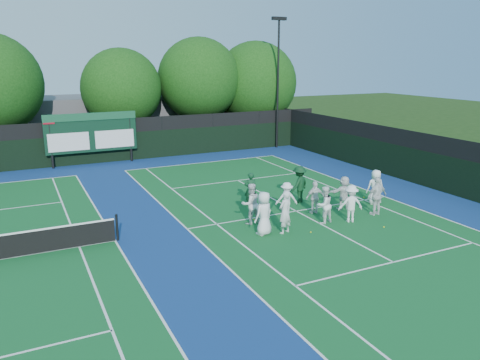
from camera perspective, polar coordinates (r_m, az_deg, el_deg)
name	(u,v)px	position (r m, az deg, el deg)	size (l,w,h in m)	color
ground	(308,218)	(21.65, 8.29, -4.55)	(120.00, 120.00, 0.00)	#19330E
court_apron	(175,231)	(19.99, -7.88, -6.17)	(34.00, 32.00, 0.01)	navy
near_court	(296,211)	(22.43, 6.86, -3.79)	(11.05, 23.85, 0.01)	#115423
back_fence	(106,143)	(33.80, -15.98, 4.35)	(34.00, 0.08, 3.00)	black
divider_fence_right	(436,165)	(27.87, 22.74, 1.67)	(0.08, 32.00, 3.00)	black
scoreboard	(91,133)	(33.11, -17.68, 5.49)	(6.00, 0.21, 3.55)	black
clubhouse	(135,118)	(42.26, -12.65, 7.40)	(18.00, 6.00, 4.00)	#535458
light_pole_right	(278,68)	(37.76, 4.67, 13.43)	(1.20, 0.30, 10.12)	black
tree_c	(123,91)	(37.32, -14.05, 10.54)	(6.03, 6.03, 7.85)	black
tree_d	(200,81)	(39.09, -4.84, 11.92)	(6.67, 6.67, 8.76)	black
tree_e	(256,85)	(41.27, 2.02, 11.49)	(7.06, 7.06, 8.52)	black
tennis_ball_0	(311,232)	(19.80, 8.62, -6.31)	(0.07, 0.07, 0.07)	#C1D619
tennis_ball_1	(350,204)	(23.95, 13.28, -2.83)	(0.07, 0.07, 0.07)	#C1D619
tennis_ball_2	(384,227)	(21.09, 17.14, -5.50)	(0.07, 0.07, 0.07)	#C1D619
tennis_ball_3	(254,220)	(21.08, 1.74, -4.84)	(0.07, 0.07, 0.07)	#C1D619
tennis_ball_5	(364,197)	(25.19, 14.87, -2.07)	(0.07, 0.07, 0.07)	#C1D619
player_front_0	(264,213)	(19.16, 2.93, -4.09)	(0.89, 0.58, 1.82)	white
player_front_1	(285,212)	(19.37, 5.50, -3.92)	(0.67, 0.44, 1.83)	silver
player_front_2	(324,205)	(20.83, 10.22, -2.99)	(0.81, 0.63, 1.67)	white
player_front_3	(351,204)	(21.21, 13.35, -2.83)	(1.08, 0.62, 1.68)	white
player_front_4	(377,196)	(22.43, 16.35, -1.89)	(1.06, 0.44, 1.81)	silver
player_back_0	(251,204)	(20.40, 1.31, -2.91)	(0.88, 0.69, 1.82)	silver
player_back_1	(287,199)	(21.62, 5.70, -2.31)	(1.01, 0.58, 1.57)	white
player_back_2	(315,197)	(22.04, 9.11, -2.12)	(0.91, 0.38, 1.55)	silver
player_back_3	(344,193)	(22.92, 12.56, -1.53)	(1.52, 0.48, 1.64)	silver
player_back_4	(375,187)	(24.09, 16.18, -0.84)	(0.85, 0.56, 1.75)	white
coach_left	(250,189)	(22.84, 1.29, -1.15)	(0.62, 0.40, 1.69)	#0F391F
coach_right	(299,185)	(23.54, 7.22, -0.55)	(1.22, 0.70, 1.88)	#0E3419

